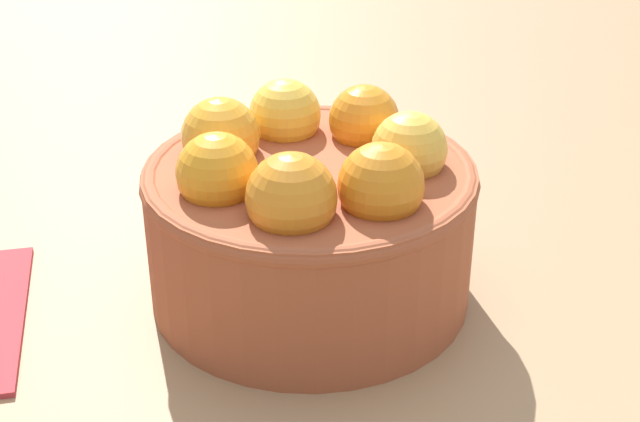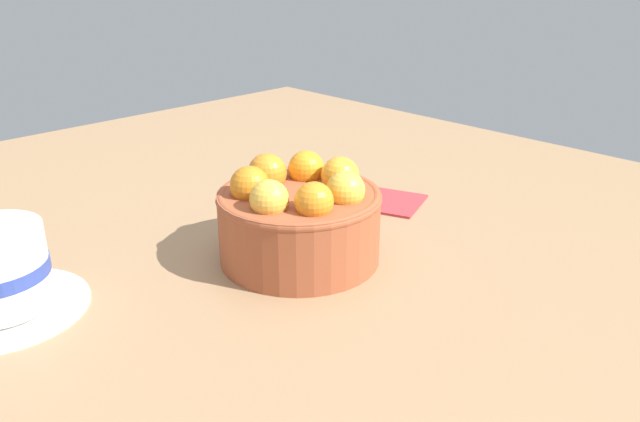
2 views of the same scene
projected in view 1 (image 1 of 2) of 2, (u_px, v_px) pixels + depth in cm
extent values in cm
cube|color=#997551|center=(311.00, 318.00, 47.84)|extent=(130.01, 113.04, 3.11)
cylinder|color=#9E4C2D|center=(310.00, 233.00, 45.40)|extent=(15.97, 15.97, 7.11)
torus|color=#9E4C2D|center=(310.00, 176.00, 43.89)|extent=(16.17, 16.17, 1.00)
sphere|color=orange|center=(290.00, 198.00, 39.19)|extent=(3.99, 3.99, 3.99)
sphere|color=orange|center=(381.00, 185.00, 40.20)|extent=(3.86, 3.86, 3.86)
sphere|color=gold|center=(409.00, 149.00, 43.53)|extent=(3.65, 3.65, 3.65)
sphere|color=orange|center=(364.00, 120.00, 46.68)|extent=(3.62, 3.62, 3.62)
sphere|color=gold|center=(285.00, 115.00, 47.28)|extent=(3.72, 3.72, 3.72)
sphere|color=gold|center=(221.00, 136.00, 44.87)|extent=(3.88, 3.88, 3.88)
sphere|color=orange|center=(217.00, 173.00, 41.27)|extent=(3.76, 3.76, 3.76)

